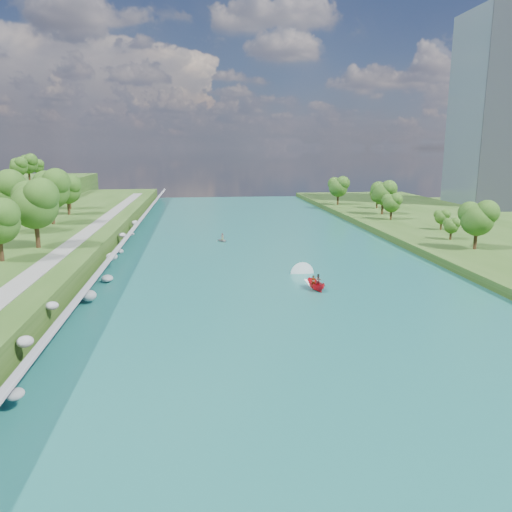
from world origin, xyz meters
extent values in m
plane|color=#2D5119|center=(0.00, 0.00, 0.00)|extent=(260.00, 260.00, 0.00)
cube|color=#1A6456|center=(0.00, 20.00, 0.05)|extent=(55.00, 240.00, 0.10)
cube|color=slate|center=(-25.85, 20.00, 1.80)|extent=(3.54, 236.00, 4.05)
ellipsoid|color=gray|center=(-25.26, -22.63, 1.32)|extent=(1.24, 1.57, 0.77)
ellipsoid|color=gray|center=(-26.72, -15.67, 2.70)|extent=(1.43, 1.50, 0.95)
ellipsoid|color=gray|center=(-27.01, -6.36, 2.95)|extent=(1.36, 1.43, 0.83)
ellipsoid|color=gray|center=(-25.40, 3.46, 1.06)|extent=(1.80, 1.90, 1.37)
ellipsoid|color=gray|center=(-24.94, 13.51, 0.61)|extent=(1.67, 2.06, 1.00)
ellipsoid|color=gray|center=(-25.64, 22.30, 1.92)|extent=(1.82, 1.46, 1.31)
ellipsoid|color=gray|center=(-25.37, 29.08, 1.42)|extent=(1.19, 1.34, 0.84)
ellipsoid|color=gray|center=(-26.57, 40.33, 2.37)|extent=(1.46, 1.85, 0.86)
ellipsoid|color=gray|center=(-25.40, 46.07, 1.61)|extent=(0.95, 1.20, 0.56)
ellipsoid|color=gray|center=(-26.17, 57.73, 2.12)|extent=(1.68, 1.62, 1.33)
cube|color=gray|center=(-32.50, 20.00, 3.55)|extent=(3.00, 200.00, 0.10)
cube|color=gray|center=(82.50, 95.00, 30.00)|extent=(22.00, 22.00, 60.00)
ellipsoid|color=#1B4A13|center=(-37.06, 23.23, 9.89)|extent=(7.67, 7.67, 12.79)
ellipsoid|color=#1B4A13|center=(-46.94, 38.45, 10.32)|extent=(8.18, 8.18, 13.63)
ellipsoid|color=#1B4A13|center=(-41.75, 49.17, 10.17)|extent=(8.00, 8.00, 13.33)
ellipsoid|color=#1B4A13|center=(-42.24, 64.32, 8.95)|extent=(6.54, 6.54, 10.90)
ellipsoid|color=#1B4A13|center=(-44.79, 76.03, 8.66)|extent=(6.19, 6.19, 10.31)
ellipsoid|color=#1B4A13|center=(36.77, 23.44, 6.56)|extent=(6.07, 6.07, 10.12)
ellipsoid|color=#1B4A13|center=(37.20, 32.95, 4.03)|extent=(3.04, 3.04, 5.06)
ellipsoid|color=#1B4A13|center=(41.06, 44.65, 4.13)|extent=(3.15, 3.15, 5.26)
ellipsoid|color=#1B4A13|center=(36.14, 61.19, 5.37)|extent=(4.64, 4.64, 7.73)
ellipsoid|color=#1B4A13|center=(37.71, 71.39, 6.81)|extent=(6.37, 6.37, 10.61)
ellipsoid|color=#1B4A13|center=(41.18, 85.06, 5.10)|extent=(4.32, 4.32, 7.20)
ellipsoid|color=#1B4A13|center=(32.10, 95.30, 6.72)|extent=(6.27, 6.27, 10.45)
ellipsoid|color=#1B4A13|center=(-63.35, 96.09, 13.39)|extent=(5.27, 5.27, 8.78)
ellipsoid|color=#1B4A13|center=(-63.02, 103.61, 13.89)|extent=(5.86, 5.86, 9.77)
ellipsoid|color=#1B4A13|center=(-65.54, 120.94, 12.67)|extent=(4.40, 4.40, 7.33)
imported|color=red|center=(3.99, 6.08, 0.85)|extent=(2.40, 4.13, 1.50)
imported|color=#66605B|center=(3.59, 5.68, 1.33)|extent=(0.66, 0.45, 1.76)
imported|color=#66605B|center=(4.49, 6.58, 1.29)|extent=(0.91, 0.76, 1.69)
cube|color=white|center=(3.99, 9.08, 0.13)|extent=(0.90, 5.00, 0.06)
imported|color=gray|center=(-6.86, 43.59, 0.39)|extent=(2.87, 3.34, 0.58)
imported|color=#66605B|center=(-6.86, 43.59, 1.06)|extent=(0.79, 0.63, 1.41)
camera|label=1|loc=(-11.59, -58.00, 18.95)|focal=35.00mm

